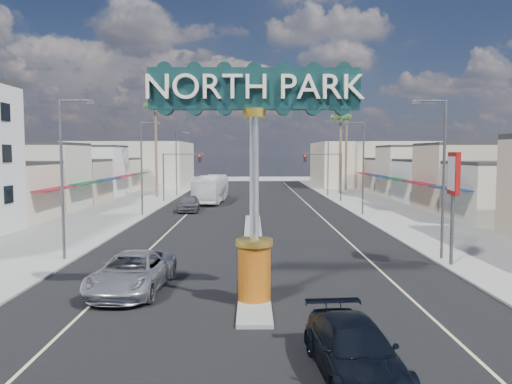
{
  "coord_description": "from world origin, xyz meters",
  "views": [
    {
      "loc": [
        -0.11,
        -17.62,
        6.03
      ],
      "look_at": [
        0.14,
        10.25,
        3.85
      ],
      "focal_mm": 35.0,
      "sensor_mm": 36.0,
      "label": 1
    }
  ],
  "objects_px": {
    "streetlight_l_mid": "(143,163)",
    "city_bus": "(211,189)",
    "streetlight_l_far": "(177,160)",
    "car_parked_left": "(189,203)",
    "streetlight_r_near": "(441,170)",
    "palm_right_far": "(347,113)",
    "traffic_signal_left": "(178,167)",
    "bank_pylon_sign": "(453,180)",
    "traffic_signal_right": "(327,167)",
    "palm_left_far": "(156,112)",
    "streetlight_r_far": "(327,160)",
    "streetlight_r_mid": "(362,163)",
    "suv_right": "(354,350)",
    "streetlight_l_near": "(65,171)",
    "suv_left": "(132,272)",
    "gateway_sign": "(254,156)",
    "palm_right_mid": "(341,122)"
  },
  "relations": [
    {
      "from": "gateway_sign",
      "to": "palm_right_far",
      "type": "xyz_separation_m",
      "value": [
        15.0,
        60.02,
        6.46
      ]
    },
    {
      "from": "palm_right_mid",
      "to": "suv_right",
      "type": "distance_m",
      "value": 62.26
    },
    {
      "from": "palm_right_mid",
      "to": "suv_left",
      "type": "bearing_deg",
      "value": -109.33
    },
    {
      "from": "streetlight_r_near",
      "to": "palm_right_far",
      "type": "height_order",
      "value": "palm_right_far"
    },
    {
      "from": "streetlight_l_near",
      "to": "suv_left",
      "type": "distance_m",
      "value": 9.09
    },
    {
      "from": "streetlight_r_far",
      "to": "suv_right",
      "type": "height_order",
      "value": "streetlight_r_far"
    },
    {
      "from": "streetlight_r_mid",
      "to": "car_parked_left",
      "type": "xyz_separation_m",
      "value": [
        -17.01,
        3.5,
        -4.2
      ]
    },
    {
      "from": "suv_left",
      "to": "traffic_signal_right",
      "type": "bearing_deg",
      "value": 74.54
    },
    {
      "from": "suv_right",
      "to": "city_bus",
      "type": "bearing_deg",
      "value": 94.2
    },
    {
      "from": "palm_right_mid",
      "to": "city_bus",
      "type": "height_order",
      "value": "palm_right_mid"
    },
    {
      "from": "traffic_signal_right",
      "to": "palm_right_far",
      "type": "relative_size",
      "value": 0.43
    },
    {
      "from": "streetlight_r_mid",
      "to": "suv_right",
      "type": "xyz_separation_m",
      "value": [
        -7.77,
        -34.6,
        -4.33
      ]
    },
    {
      "from": "streetlight_l_far",
      "to": "car_parked_left",
      "type": "height_order",
      "value": "streetlight_l_far"
    },
    {
      "from": "streetlight_l_near",
      "to": "streetlight_l_mid",
      "type": "relative_size",
      "value": 1.0
    },
    {
      "from": "streetlight_l_mid",
      "to": "city_bus",
      "type": "relative_size",
      "value": 0.75
    },
    {
      "from": "streetlight_r_mid",
      "to": "bank_pylon_sign",
      "type": "relative_size",
      "value": 1.51
    },
    {
      "from": "streetlight_r_far",
      "to": "city_bus",
      "type": "distance_m",
      "value": 18.08
    },
    {
      "from": "streetlight_l_far",
      "to": "bank_pylon_sign",
      "type": "distance_m",
      "value": 48.36
    },
    {
      "from": "traffic_signal_right",
      "to": "suv_left",
      "type": "distance_m",
      "value": 42.88
    },
    {
      "from": "streetlight_r_mid",
      "to": "city_bus",
      "type": "xyz_separation_m",
      "value": [
        -15.48,
        13.3,
        -3.4
      ]
    },
    {
      "from": "palm_right_far",
      "to": "streetlight_r_near",
      "type": "bearing_deg",
      "value": -95.02
    },
    {
      "from": "gateway_sign",
      "to": "streetlight_r_far",
      "type": "xyz_separation_m",
      "value": [
        10.43,
        50.02,
        -0.86
      ]
    },
    {
      "from": "palm_right_far",
      "to": "suv_right",
      "type": "distance_m",
      "value": 68.73
    },
    {
      "from": "streetlight_l_mid",
      "to": "palm_left_far",
      "type": "xyz_separation_m",
      "value": [
        -2.57,
        20.0,
        6.43
      ]
    },
    {
      "from": "gateway_sign",
      "to": "palm_left_far",
      "type": "distance_m",
      "value": 50.06
    },
    {
      "from": "traffic_signal_left",
      "to": "car_parked_left",
      "type": "xyz_separation_m",
      "value": [
        2.61,
        -10.49,
        -3.4
      ]
    },
    {
      "from": "car_parked_left",
      "to": "palm_left_far",
      "type": "bearing_deg",
      "value": 108.97
    },
    {
      "from": "traffic_signal_right",
      "to": "streetlight_l_mid",
      "type": "height_order",
      "value": "streetlight_l_mid"
    },
    {
      "from": "streetlight_l_near",
      "to": "suv_right",
      "type": "xyz_separation_m",
      "value": [
        13.09,
        -14.6,
        -4.33
      ]
    },
    {
      "from": "streetlight_l_near",
      "to": "palm_right_mid",
      "type": "height_order",
      "value": "palm_right_mid"
    },
    {
      "from": "gateway_sign",
      "to": "suv_right",
      "type": "distance_m",
      "value": 8.79
    },
    {
      "from": "bank_pylon_sign",
      "to": "streetlight_l_mid",
      "type": "bearing_deg",
      "value": 142.72
    },
    {
      "from": "suv_right",
      "to": "palm_right_mid",
      "type": "bearing_deg",
      "value": 75.38
    },
    {
      "from": "bank_pylon_sign",
      "to": "streetlight_l_far",
      "type": "bearing_deg",
      "value": 124.26
    },
    {
      "from": "traffic_signal_right",
      "to": "gateway_sign",
      "type": "bearing_deg",
      "value": -102.33
    },
    {
      "from": "traffic_signal_left",
      "to": "streetlight_r_near",
      "type": "distance_m",
      "value": 39.26
    },
    {
      "from": "palm_right_far",
      "to": "suv_left",
      "type": "bearing_deg",
      "value": -109.24
    },
    {
      "from": "streetlight_r_mid",
      "to": "palm_right_far",
      "type": "bearing_deg",
      "value": 81.88
    },
    {
      "from": "streetlight_l_far",
      "to": "suv_right",
      "type": "height_order",
      "value": "streetlight_l_far"
    },
    {
      "from": "traffic_signal_right",
      "to": "palm_left_far",
      "type": "distance_m",
      "value": 24.09
    },
    {
      "from": "traffic_signal_right",
      "to": "streetlight_l_near",
      "type": "height_order",
      "value": "streetlight_l_near"
    },
    {
      "from": "streetlight_l_near",
      "to": "city_bus",
      "type": "relative_size",
      "value": 0.75
    },
    {
      "from": "palm_right_far",
      "to": "car_parked_left",
      "type": "relative_size",
      "value": 2.76
    },
    {
      "from": "palm_left_far",
      "to": "suv_right",
      "type": "height_order",
      "value": "palm_left_far"
    },
    {
      "from": "traffic_signal_left",
      "to": "palm_left_far",
      "type": "xyz_separation_m",
      "value": [
        -3.82,
        6.01,
        7.22
      ]
    },
    {
      "from": "traffic_signal_left",
      "to": "bank_pylon_sign",
      "type": "relative_size",
      "value": 1.01
    },
    {
      "from": "city_bus",
      "to": "car_parked_left",
      "type": "bearing_deg",
      "value": -94.82
    },
    {
      "from": "streetlight_l_far",
      "to": "streetlight_r_near",
      "type": "height_order",
      "value": "same"
    },
    {
      "from": "suv_right",
      "to": "gateway_sign",
      "type": "bearing_deg",
      "value": 107.06
    },
    {
      "from": "streetlight_l_mid",
      "to": "palm_right_far",
      "type": "relative_size",
      "value": 0.64
    }
  ]
}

